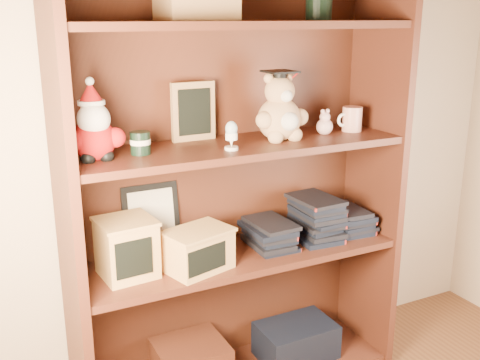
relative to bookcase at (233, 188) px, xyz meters
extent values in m
cube|color=#C6AF8F|center=(-0.19, 0.14, 0.47)|extent=(3.00, 0.04, 2.50)
cube|color=#4C2315|center=(-0.58, -0.05, 0.02)|extent=(0.03, 0.35, 1.60)
cube|color=#4C2315|center=(0.59, -0.05, 0.02)|extent=(0.03, 0.35, 1.60)
cube|color=#472013|center=(0.00, 0.11, 0.02)|extent=(1.20, 0.02, 1.60)
cube|color=#4C2315|center=(0.00, -0.05, 0.56)|extent=(1.14, 0.33, 0.02)
cube|color=black|center=(0.25, -0.05, -0.66)|extent=(0.30, 0.20, 0.14)
cube|color=#9E7547|center=(-0.15, -0.05, 0.63)|extent=(0.22, 0.18, 0.12)
cylinder|color=black|center=(0.30, -0.05, 0.63)|extent=(0.09, 0.09, 0.11)
cube|color=#4C2315|center=(0.00, -0.05, -0.24)|extent=(1.14, 0.33, 0.02)
cube|color=#4C2315|center=(0.00, -0.05, 0.16)|extent=(1.14, 0.33, 0.02)
sphere|color=#A50F0F|center=(-0.49, -0.05, 0.23)|extent=(0.13, 0.13, 0.13)
sphere|color=#A50F0F|center=(-0.54, -0.07, 0.24)|extent=(0.06, 0.06, 0.06)
sphere|color=#A50F0F|center=(-0.43, -0.07, 0.24)|extent=(0.06, 0.06, 0.06)
sphere|color=black|center=(-0.51, -0.08, 0.18)|extent=(0.04, 0.04, 0.04)
sphere|color=black|center=(-0.46, -0.08, 0.18)|extent=(0.04, 0.04, 0.04)
sphere|color=white|center=(-0.49, -0.07, 0.30)|extent=(0.10, 0.10, 0.10)
sphere|color=#D8B293|center=(-0.49, -0.05, 0.32)|extent=(0.07, 0.07, 0.07)
cone|color=#A50F0F|center=(-0.49, -0.05, 0.37)|extent=(0.08, 0.08, 0.06)
sphere|color=white|center=(-0.49, -0.05, 0.40)|extent=(0.03, 0.03, 0.03)
cylinder|color=white|center=(-0.49, -0.05, 0.34)|extent=(0.08, 0.08, 0.01)
cylinder|color=black|center=(-0.34, -0.05, 0.21)|extent=(0.06, 0.06, 0.07)
cylinder|color=beige|center=(-0.34, -0.05, 0.21)|extent=(0.06, 0.06, 0.02)
cube|color=#9E7547|center=(-0.12, 0.06, 0.27)|extent=(0.16, 0.03, 0.20)
cube|color=black|center=(-0.12, 0.05, 0.27)|extent=(0.12, 0.01, 0.16)
cube|color=#9E7547|center=(-0.12, 0.10, 0.19)|extent=(0.07, 0.07, 0.01)
cylinder|color=white|center=(-0.07, -0.13, 0.18)|extent=(0.04, 0.04, 0.01)
cone|color=white|center=(-0.07, -0.13, 0.20)|extent=(0.02, 0.02, 0.03)
cylinder|color=white|center=(-0.07, -0.13, 0.22)|extent=(0.04, 0.04, 0.02)
ellipsoid|color=silver|center=(-0.07, -0.13, 0.24)|extent=(0.04, 0.04, 0.05)
sphere|color=tan|center=(0.15, -0.05, 0.24)|extent=(0.15, 0.15, 0.15)
sphere|color=white|center=(0.15, -0.12, 0.24)|extent=(0.06, 0.06, 0.06)
sphere|color=tan|center=(0.08, -0.07, 0.25)|extent=(0.06, 0.06, 0.06)
sphere|color=tan|center=(0.22, -0.07, 0.25)|extent=(0.06, 0.06, 0.06)
sphere|color=tan|center=(0.12, -0.09, 0.19)|extent=(0.05, 0.05, 0.05)
sphere|color=tan|center=(0.19, -0.09, 0.19)|extent=(0.05, 0.05, 0.05)
sphere|color=tan|center=(0.15, -0.05, 0.34)|extent=(0.10, 0.10, 0.10)
sphere|color=white|center=(0.15, -0.09, 0.33)|extent=(0.04, 0.04, 0.04)
sphere|color=tan|center=(0.12, -0.04, 0.38)|extent=(0.03, 0.03, 0.03)
sphere|color=tan|center=(0.19, -0.04, 0.38)|extent=(0.03, 0.03, 0.03)
cylinder|color=black|center=(0.15, -0.05, 0.39)|extent=(0.05, 0.05, 0.02)
cube|color=black|center=(0.15, -0.05, 0.40)|extent=(0.10, 0.10, 0.01)
cylinder|color=#A50F0F|center=(0.20, -0.07, 0.39)|extent=(0.00, 0.05, 0.03)
sphere|color=beige|center=(0.35, -0.05, 0.20)|extent=(0.06, 0.06, 0.06)
sphere|color=beige|center=(0.35, -0.05, 0.23)|extent=(0.04, 0.04, 0.04)
sphere|color=beige|center=(0.34, -0.05, 0.26)|extent=(0.02, 0.02, 0.02)
sphere|color=beige|center=(0.36, -0.05, 0.26)|extent=(0.02, 0.02, 0.02)
cylinder|color=silver|center=(0.47, -0.05, 0.22)|extent=(0.07, 0.07, 0.09)
torus|color=white|center=(0.43, -0.05, 0.22)|extent=(0.05, 0.01, 0.05)
cube|color=black|center=(-0.28, 0.09, -0.10)|extent=(0.20, 0.05, 0.25)
cube|color=beige|center=(-0.28, 0.08, -0.10)|extent=(0.16, 0.03, 0.21)
cube|color=tan|center=(-0.41, -0.05, -0.14)|extent=(0.18, 0.18, 0.18)
cube|color=black|center=(-0.41, -0.14, -0.14)|extent=(0.12, 0.01, 0.12)
cube|color=tan|center=(-0.41, -0.05, -0.04)|extent=(0.19, 0.19, 0.01)
cube|color=tan|center=(-0.19, -0.12, -0.16)|extent=(0.24, 0.19, 0.13)
cube|color=black|center=(-0.19, -0.19, -0.16)|extent=(0.15, 0.05, 0.09)
cube|color=tan|center=(-0.19, -0.12, -0.09)|extent=(0.25, 0.21, 0.01)
cube|color=black|center=(0.12, -0.05, -0.22)|extent=(0.14, 0.20, 0.02)
cube|color=black|center=(0.12, -0.05, -0.20)|extent=(0.14, 0.20, 0.02)
cube|color=black|center=(0.12, -0.05, -0.19)|extent=(0.14, 0.20, 0.02)
cube|color=black|center=(0.12, -0.05, -0.17)|extent=(0.14, 0.20, 0.02)
cube|color=black|center=(0.12, -0.05, -0.16)|extent=(0.14, 0.20, 0.02)
cube|color=black|center=(0.12, -0.05, -0.14)|extent=(0.14, 0.20, 0.02)
cube|color=black|center=(0.32, -0.05, -0.22)|extent=(0.14, 0.20, 0.02)
cube|color=black|center=(0.32, -0.05, -0.20)|extent=(0.14, 0.20, 0.02)
cube|color=black|center=(0.32, -0.05, -0.19)|extent=(0.14, 0.20, 0.02)
cube|color=black|center=(0.32, -0.05, -0.17)|extent=(0.14, 0.20, 0.02)
cube|color=black|center=(0.32, -0.05, -0.16)|extent=(0.14, 0.20, 0.02)
cube|color=black|center=(0.32, -0.05, -0.14)|extent=(0.14, 0.20, 0.02)
cube|color=black|center=(0.32, -0.05, -0.12)|extent=(0.14, 0.20, 0.02)
cube|color=black|center=(0.32, -0.05, -0.11)|extent=(0.14, 0.20, 0.02)
cube|color=black|center=(0.32, -0.05, -0.09)|extent=(0.14, 0.20, 0.02)
cube|color=black|center=(0.32, -0.05, -0.08)|extent=(0.14, 0.20, 0.02)
cube|color=black|center=(0.47, -0.05, -0.22)|extent=(0.14, 0.20, 0.02)
cube|color=black|center=(0.47, -0.05, -0.20)|extent=(0.14, 0.20, 0.02)
cube|color=black|center=(0.47, -0.05, -0.19)|extent=(0.14, 0.20, 0.02)
cube|color=black|center=(0.47, -0.05, -0.17)|extent=(0.14, 0.20, 0.02)
cube|color=black|center=(0.47, -0.05, -0.16)|extent=(0.14, 0.20, 0.02)
cube|color=black|center=(0.47, -0.05, -0.14)|extent=(0.14, 0.20, 0.02)
camera|label=1|loc=(-0.83, -1.71, 0.59)|focal=42.00mm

